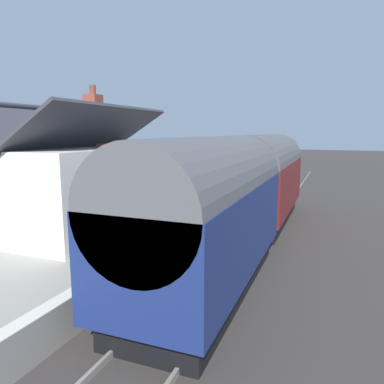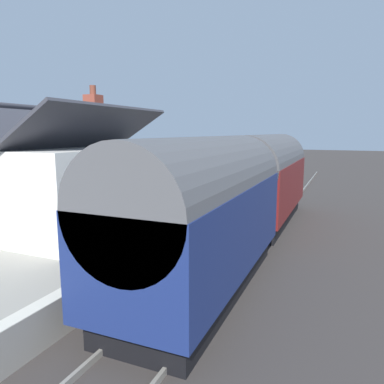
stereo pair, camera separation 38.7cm
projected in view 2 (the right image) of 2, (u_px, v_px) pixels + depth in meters
name	position (u px, v px, depth m)	size (l,w,h in m)	color
ground_plane	(237.00, 229.00, 16.77)	(160.00, 160.00, 0.00)	#383330
platform	(160.00, 212.00, 18.25)	(32.00, 6.03, 0.91)	gray
platform_edge_coping	(213.00, 207.00, 17.08)	(32.00, 0.36, 0.02)	beige
rail_near	(272.00, 231.00, 16.13)	(52.00, 0.08, 0.14)	gray
rail_far	(240.00, 228.00, 16.69)	(52.00, 0.08, 0.14)	gray
train	(244.00, 190.00, 13.96)	(16.92, 2.73, 4.32)	black
station_building	(70.00, 185.00, 13.28)	(6.32, 4.60, 5.32)	white
bench_mid_platform	(196.00, 184.00, 21.66)	(1.40, 0.44, 0.88)	brown
bench_near_building	(211.00, 179.00, 23.60)	(1.42, 0.50, 0.88)	brown
planter_corner_building	(142.00, 221.00, 13.43)	(1.03, 0.32, 0.54)	teal
planter_by_door	(234.00, 173.00, 28.87)	(0.90, 0.32, 0.61)	#9E5138
planter_edge_near	(203.00, 174.00, 28.33)	(0.74, 0.32, 0.58)	gray
planter_bench_right	(161.00, 209.00, 14.79)	(0.53, 0.53, 0.82)	teal
lamp_post_platform	(202.00, 157.00, 17.37)	(0.32, 0.50, 3.32)	black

